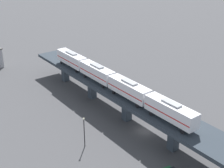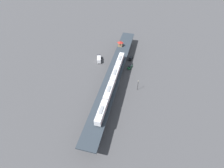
% 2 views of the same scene
% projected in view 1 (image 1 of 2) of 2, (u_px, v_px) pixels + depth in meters
% --- Properties ---
extents(ground_plane, '(400.00, 400.00, 0.00)m').
position_uv_depth(ground_plane, '(145.00, 131.00, 71.05)').
color(ground_plane, '#424244').
extents(elevated_viaduct, '(24.94, 92.00, 6.92)m').
position_uv_depth(elevated_viaduct, '(146.00, 109.00, 68.49)').
color(elevated_viaduct, '#283039').
rests_on(elevated_viaduct, ground).
extents(subway_train, '(11.78, 49.48, 4.45)m').
position_uv_depth(subway_train, '(112.00, 80.00, 74.08)').
color(subway_train, silver).
rests_on(subway_train, elevated_viaduct).
extents(street_lamp, '(0.44, 0.44, 6.94)m').
position_uv_depth(street_lamp, '(84.00, 130.00, 64.06)').
color(street_lamp, black).
rests_on(street_lamp, ground).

